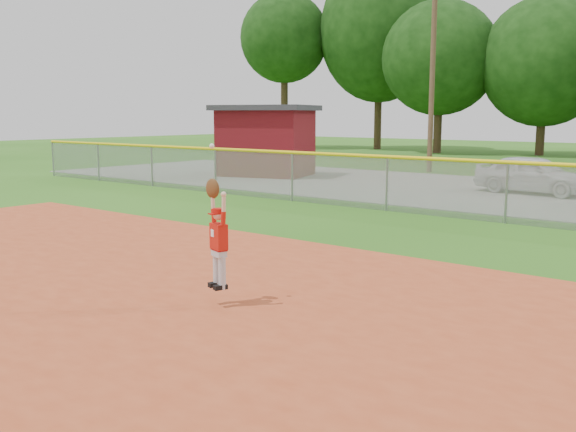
% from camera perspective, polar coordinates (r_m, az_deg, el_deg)
% --- Properties ---
extents(ground, '(120.00, 120.00, 0.00)m').
position_cam_1_polar(ground, '(8.20, -6.56, -9.79)').
color(ground, '#2B6016').
rests_on(ground, ground).
extents(parking_strip, '(44.00, 10.00, 0.03)m').
position_cam_1_polar(parking_strip, '(22.30, 24.05, 1.44)').
color(parking_strip, gray).
rests_on(parking_strip, ground).
extents(car_white_a, '(3.92, 1.88, 1.29)m').
position_cam_1_polar(car_white_a, '(22.96, 20.97, 3.48)').
color(car_white_a, silver).
rests_on(car_white_a, parking_strip).
extents(utility_shed, '(4.82, 4.22, 3.05)m').
position_cam_1_polar(utility_shed, '(27.99, -1.98, 6.75)').
color(utility_shed, '#530B10').
rests_on(utility_shed, ground).
extents(outfield_fence, '(40.06, 0.10, 1.55)m').
position_cam_1_polar(outfield_fence, '(16.50, 18.87, 2.40)').
color(outfield_fence, gray).
rests_on(outfield_fence, ground).
extents(ballplayer, '(0.49, 0.30, 1.96)m').
position_cam_1_polar(ballplayer, '(8.74, -6.26, -1.64)').
color(ballplayer, silver).
rests_on(ballplayer, ground).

